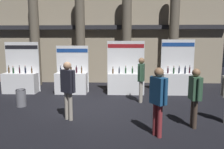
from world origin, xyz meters
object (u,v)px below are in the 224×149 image
(exhibitor_booth_0, at_px, (21,80))
(visitor_5, at_px, (158,96))
(visitor_0, at_px, (68,85))
(visitor_1, at_px, (195,93))
(visitor_3, at_px, (141,76))
(exhibitor_booth_2, at_px, (126,81))
(exhibitor_booth_3, at_px, (178,81))
(trash_bin, at_px, (21,98))
(exhibitor_booth_1, at_px, (72,81))

(exhibitor_booth_0, xyz_separation_m, visitor_5, (5.71, -4.57, 0.48))
(visitor_0, distance_m, visitor_5, 2.76)
(visitor_1, bearing_deg, visitor_3, -157.38)
(exhibitor_booth_2, height_order, visitor_1, exhibitor_booth_2)
(exhibitor_booth_3, relative_size, trash_bin, 3.88)
(exhibitor_booth_3, bearing_deg, exhibitor_booth_2, -179.82)
(visitor_1, distance_m, visitor_5, 1.28)
(exhibitor_booth_1, bearing_deg, exhibitor_booth_2, 0.89)
(exhibitor_booth_3, relative_size, visitor_1, 1.51)
(trash_bin, xyz_separation_m, visitor_3, (4.56, 0.73, 0.75))
(exhibitor_booth_3, bearing_deg, visitor_1, -99.23)
(exhibitor_booth_1, height_order, visitor_1, exhibitor_booth_1)
(trash_bin, bearing_deg, visitor_0, -31.64)
(exhibitor_booth_0, relative_size, visitor_5, 1.36)
(exhibitor_booth_3, bearing_deg, trash_bin, -161.01)
(visitor_0, relative_size, visitor_3, 1.01)
(visitor_1, xyz_separation_m, visitor_3, (-1.23, 2.51, 0.07))
(visitor_0, height_order, visitor_5, visitor_0)
(exhibitor_booth_0, xyz_separation_m, visitor_3, (5.60, -1.46, 0.48))
(exhibitor_booth_0, height_order, exhibitor_booth_3, exhibitor_booth_3)
(exhibitor_booth_1, distance_m, visitor_3, 3.48)
(visitor_1, bearing_deg, exhibitor_booth_1, -135.66)
(exhibitor_booth_3, xyz_separation_m, visitor_1, (-0.65, -4.00, 0.39))
(trash_bin, relative_size, visitor_3, 0.36)
(exhibitor_booth_0, relative_size, trash_bin, 3.71)
(visitor_3, bearing_deg, visitor_1, 40.86)
(exhibitor_booth_2, height_order, visitor_0, exhibitor_booth_2)
(exhibitor_booth_1, bearing_deg, visitor_3, -24.67)
(visitor_0, bearing_deg, trash_bin, -178.40)
(exhibitor_booth_3, distance_m, visitor_3, 2.44)
(exhibitor_booth_0, xyz_separation_m, visitor_0, (3.16, -3.50, 0.50))
(exhibitor_booth_0, xyz_separation_m, exhibitor_booth_3, (7.48, 0.03, 0.02))
(visitor_3, bearing_deg, exhibitor_booth_0, -89.88)
(exhibitor_booth_1, bearing_deg, trash_bin, -123.28)
(exhibitor_booth_3, height_order, visitor_1, exhibitor_booth_3)
(exhibitor_booth_2, distance_m, visitor_5, 4.67)
(exhibitor_booth_2, relative_size, visitor_1, 1.47)
(exhibitor_booth_3, xyz_separation_m, visitor_5, (-1.77, -4.60, 0.45))
(trash_bin, distance_m, visitor_0, 2.61)
(exhibitor_booth_1, xyz_separation_m, exhibitor_booth_2, (2.56, 0.04, 0.02))
(trash_bin, height_order, visitor_3, visitor_3)
(exhibitor_booth_1, distance_m, visitor_1, 5.90)
(exhibitor_booth_2, xyz_separation_m, exhibitor_booth_3, (2.45, 0.01, 0.02))
(exhibitor_booth_2, distance_m, trash_bin, 4.57)
(visitor_0, height_order, visitor_3, visitor_0)
(visitor_1, xyz_separation_m, visitor_5, (-1.12, -0.61, 0.07))
(visitor_0, distance_m, visitor_3, 3.17)
(exhibitor_booth_1, relative_size, visitor_0, 1.24)
(trash_bin, distance_m, visitor_1, 6.10)
(exhibitor_booth_1, height_order, visitor_3, exhibitor_booth_1)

